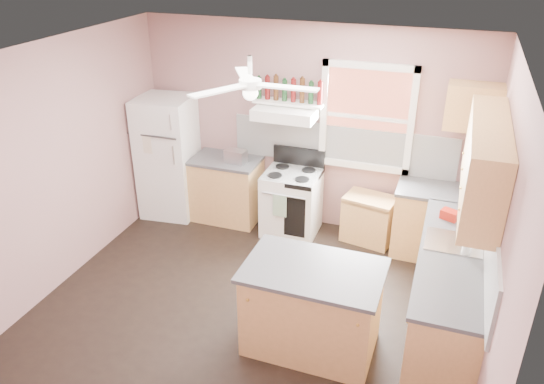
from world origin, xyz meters
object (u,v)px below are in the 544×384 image
(cart, at_px, (369,219))
(island, at_px, (312,309))
(refrigerator, at_px, (168,157))
(toaster, at_px, (236,156))
(stove, at_px, (292,203))

(cart, distance_m, island, 2.15)
(refrigerator, xyz_separation_m, island, (2.64, -2.01, -0.42))
(refrigerator, xyz_separation_m, toaster, (1.02, 0.02, 0.14))
(cart, relative_size, island, 0.52)
(toaster, bearing_deg, refrigerator, -171.89)
(stove, bearing_deg, cart, 6.19)
(refrigerator, distance_m, stove, 1.85)
(cart, height_order, island, island)
(refrigerator, relative_size, island, 1.39)
(toaster, distance_m, cart, 1.93)
(toaster, distance_m, stove, 0.96)
(cart, bearing_deg, island, -83.79)
(toaster, relative_size, stove, 0.33)
(stove, relative_size, cart, 1.36)
(stove, height_order, cart, stove)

